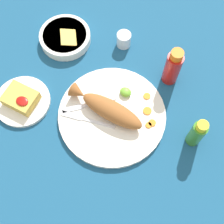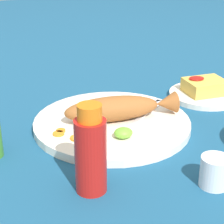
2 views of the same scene
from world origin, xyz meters
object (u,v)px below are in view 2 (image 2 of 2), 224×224
fork_near (133,106)px  salt_cup (214,173)px  main_plate (112,124)px  fork_far (147,112)px  hot_sauce_bottle_red (91,152)px  side_plate_fries (204,95)px  fried_fish (119,108)px

fork_near → salt_cup: size_ratio=3.26×
fork_near → salt_cup: bearing=-97.5°
main_plate → fork_near: size_ratio=1.94×
main_plate → fork_far: (-0.09, -0.01, 0.01)m
hot_sauce_bottle_red → fork_far: bearing=-131.1°
hot_sauce_bottle_red → side_plate_fries: 0.52m
fork_far → salt_cup: bearing=-131.3°
side_plate_fries → salt_cup: bearing=61.9°
main_plate → hot_sauce_bottle_red: bearing=63.3°
salt_cup → side_plate_fries: size_ratio=0.30×
main_plate → side_plate_fries: bearing=-162.4°
fried_fish → side_plate_fries: fried_fish is taller
fried_fish → side_plate_fries: bearing=-157.9°
fork_near → main_plate: bearing=-153.5°
fried_fish → fork_far: bearing=-166.9°
fork_near → salt_cup: salt_cup is taller
salt_cup → side_plate_fries: salt_cup is taller
hot_sauce_bottle_red → salt_cup: (-0.21, 0.06, -0.05)m
fried_fish → side_plate_fries: size_ratio=1.41×
main_plate → side_plate_fries: size_ratio=1.89×
fork_far → fork_near: bearing=71.3°
salt_cup → main_plate: bearing=-71.0°
hot_sauce_bottle_red → main_plate: bearing=-116.7°
fried_fish → side_plate_fries: 0.30m
main_plate → hot_sauce_bottle_red: (0.11, 0.22, 0.07)m
fried_fish → main_plate: bearing=0.0°
fork_near → salt_cup: 0.34m
fork_near → hot_sauce_bottle_red: size_ratio=1.15×
hot_sauce_bottle_red → side_plate_fries: (-0.41, -0.32, -0.07)m
side_plate_fries → fried_fish: bearing=18.7°
fried_fish → fork_far: (-0.08, -0.01, -0.03)m
main_plate → fork_near: fork_near is taller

